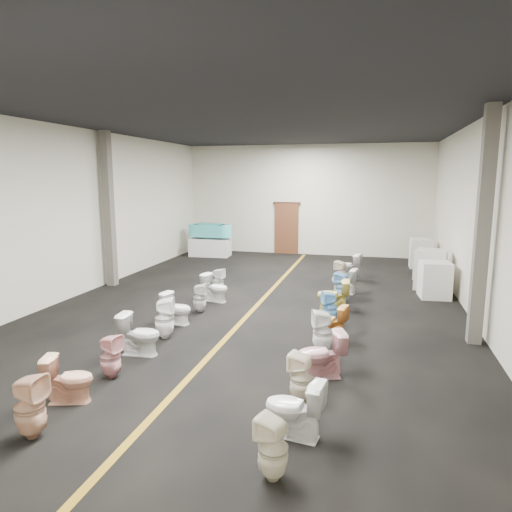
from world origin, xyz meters
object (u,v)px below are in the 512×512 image
Objects in this scene: appliance_crate_b at (431,269)px; toilet_right_3 at (321,355)px; bathtub at (210,230)px; toilet_right_1 at (294,408)px; toilet_right_5 at (330,321)px; toilet_right_7 at (333,295)px; toilet_right_11 at (348,266)px; toilet_right_0 at (273,449)px; toilet_left_9 at (218,281)px; toilet_right_2 at (301,378)px; toilet_left_4 at (140,334)px; toilet_right_6 at (330,307)px; toilet_right_4 at (323,332)px; toilet_left_3 at (111,356)px; toilet_left_7 at (200,298)px; appliance_crate_c at (425,265)px; display_table at (210,247)px; toilet_right_8 at (342,287)px; appliance_crate_d at (421,253)px; appliance_crate_a at (435,280)px; toilet_right_10 at (341,273)px; toilet_right_9 at (344,281)px; toilet_left_5 at (164,318)px; toilet_left_2 at (69,379)px; toilet_left_8 at (215,288)px; toilet_left_6 at (177,308)px; toilet_left_1 at (30,407)px.

appliance_crate_b is 1.48× the size of toilet_right_3.
toilet_right_1 is at bearing -62.08° from bathtub.
toilet_right_5 is 1.87m from toilet_right_7.
toilet_right_0 is at bearing 14.11° from toilet_right_11.
toilet_right_2 reaches higher than toilet_left_9.
toilet_left_4 is at bearing -111.87° from toilet_right_3.
toilet_left_4 is 1.06× the size of toilet_right_6.
toilet_left_3 is at bearing -76.76° from toilet_right_4.
toilet_right_3 is at bearing -129.91° from toilet_left_9.
toilet_left_7 is 4.33m from toilet_right_3.
appliance_crate_c is at bearing -174.79° from toilet_right_0.
toilet_right_5 is at bearing -17.12° from toilet_right_6.
appliance_crate_c reaches higher than toilet_right_2.
toilet_right_3 is at bearing -61.00° from display_table.
toilet_right_8 is (3.29, 4.55, 0.00)m from toilet_left_4.
appliance_crate_d is at bearing 90.00° from appliance_crate_c.
appliance_crate_a reaches higher than toilet_right_5.
toilet_right_10 reaches higher than toilet_right_2.
toilet_right_4 is 3.63m from toilet_right_8.
toilet_right_8 is 1.08× the size of toilet_right_9.
appliance_crate_c reaches higher than toilet_left_5.
toilet_left_5 is at bearing -122.05° from toilet_right_0.
toilet_left_4 is at bearing -20.38° from toilet_left_2.
toilet_left_8 is at bearing -6.58° from toilet_left_4.
toilet_left_8 is 0.89× the size of toilet_right_4.
toilet_left_7 is 3.20m from toilet_right_7.
toilet_right_10 is (-2.52, 0.72, -0.11)m from appliance_crate_a.
appliance_crate_d is at bearing -18.23° from toilet_left_3.
appliance_crate_b is at bearing -51.50° from toilet_left_2.
toilet_right_7 is at bearing -167.81° from toilet_right_2.
appliance_crate_c is at bearing -40.05° from toilet_left_4.
toilet_right_6 reaches higher than toilet_left_6.
toilet_right_1 is 6.48m from toilet_right_8.
toilet_right_9 is (0.13, 2.74, -0.00)m from toilet_right_6.
toilet_right_0 is at bearing -91.48° from toilet_left_1.
toilet_right_2 is at bearing -103.10° from appliance_crate_d.
toilet_right_0 is at bearing 3.38° from toilet_right_1.
toilet_right_8 is at bearing -114.08° from appliance_crate_d.
appliance_crate_b is 1.52× the size of toilet_right_10.
toilet_right_1 is at bearing -103.91° from appliance_crate_c.
toilet_right_4 is 1.08× the size of toilet_right_10.
toilet_right_4 is 1.05× the size of toilet_right_8.
toilet_left_8 is 4.78m from toilet_right_11.
display_table is 10.90m from toilet_right_4.
toilet_left_1 is (-5.61, -10.83, -0.01)m from appliance_crate_c.
toilet_right_2 reaches higher than toilet_left_6.
toilet_left_2 is at bearing -127.59° from appliance_crate_a.
toilet_left_8 is (-5.55, -6.07, -0.16)m from appliance_crate_d.
toilet_right_5 is at bearing -109.42° from toilet_left_8.
toilet_right_7 is (3.14, 3.64, 0.01)m from toilet_left_4.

